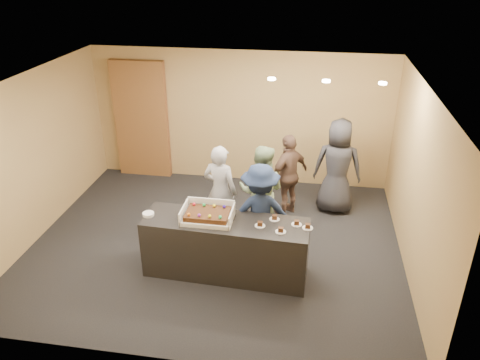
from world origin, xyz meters
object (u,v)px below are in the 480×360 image
(cake_box, at_px, (208,216))
(person_brown_extra, at_px, (289,175))
(plate_stack, at_px, (148,214))
(person_navy_man, at_px, (260,213))
(person_sage_man, at_px, (261,192))
(person_server_grey, at_px, (220,191))
(person_dark_suit, at_px, (338,166))
(sheet_cake, at_px, (208,214))
(serving_counter, at_px, (226,247))
(storage_cabinet, at_px, (141,120))

(cake_box, relative_size, person_brown_extra, 0.47)
(plate_stack, height_order, person_navy_man, person_navy_man)
(person_sage_man, bearing_deg, person_server_grey, 15.07)
(plate_stack, distance_m, person_sage_man, 1.93)
(cake_box, distance_m, person_brown_extra, 2.19)
(cake_box, xyz_separation_m, person_dark_suit, (1.89, 2.17, -0.06))
(sheet_cake, xyz_separation_m, plate_stack, (-0.89, -0.02, -0.08))
(person_server_grey, height_order, person_brown_extra, person_server_grey)
(serving_counter, bearing_deg, storage_cabinet, 129.39)
(sheet_cake, xyz_separation_m, person_sage_man, (0.64, 1.16, -0.19))
(cake_box, xyz_separation_m, person_navy_man, (0.69, 0.47, -0.15))
(person_sage_man, distance_m, person_brown_extra, 0.88)
(serving_counter, distance_m, storage_cabinet, 4.01)
(storage_cabinet, bearing_deg, plate_stack, -68.91)
(person_dark_suit, bearing_deg, plate_stack, 43.32)
(person_server_grey, distance_m, person_dark_suit, 2.24)
(person_server_grey, height_order, person_sage_man, person_sage_man)
(person_server_grey, relative_size, person_brown_extra, 1.05)
(cake_box, bearing_deg, person_dark_suit, 48.94)
(person_dark_suit, bearing_deg, person_sage_man, 44.27)
(storage_cabinet, height_order, person_brown_extra, storage_cabinet)
(storage_cabinet, relative_size, person_brown_extra, 1.60)
(serving_counter, bearing_deg, person_sage_man, 74.41)
(person_dark_suit, bearing_deg, person_server_grey, 35.08)
(person_sage_man, bearing_deg, plate_stack, 45.05)
(serving_counter, xyz_separation_m, person_brown_extra, (0.78, 1.95, 0.32))
(cake_box, bearing_deg, person_server_grey, 91.88)
(storage_cabinet, distance_m, person_server_grey, 2.96)
(person_dark_suit, bearing_deg, serving_counter, 58.11)
(sheet_cake, height_order, person_dark_suit, person_dark_suit)
(person_navy_man, bearing_deg, storage_cabinet, -56.78)
(person_dark_suit, bearing_deg, person_navy_man, 59.55)
(person_dark_suit, bearing_deg, cake_box, 53.66)
(person_navy_man, height_order, person_dark_suit, person_dark_suit)
(serving_counter, xyz_separation_m, cake_box, (-0.26, 0.03, 0.50))
(person_brown_extra, bearing_deg, sheet_cake, 11.73)
(serving_counter, xyz_separation_m, person_dark_suit, (1.63, 2.20, 0.44))
(serving_counter, bearing_deg, person_server_grey, 107.75)
(serving_counter, xyz_separation_m, person_sage_man, (0.38, 1.16, 0.36))
(person_sage_man, bearing_deg, person_navy_man, 102.12)
(person_server_grey, xyz_separation_m, person_navy_man, (0.73, -0.57, -0.01))
(storage_cabinet, distance_m, cake_box, 3.77)
(person_server_grey, xyz_separation_m, person_sage_man, (0.67, 0.09, 0.00))
(cake_box, relative_size, sheet_cake, 1.17)
(person_sage_man, bearing_deg, cake_box, 67.96)
(sheet_cake, xyz_separation_m, person_dark_suit, (1.89, 2.20, -0.11))
(plate_stack, bearing_deg, person_server_grey, 51.98)
(serving_counter, xyz_separation_m, storage_cabinet, (-2.37, 3.15, 0.78))
(sheet_cake, relative_size, person_server_grey, 0.39)
(sheet_cake, relative_size, person_brown_extra, 0.40)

